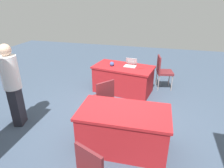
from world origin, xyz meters
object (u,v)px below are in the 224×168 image
object	(u,v)px
table_mid_right	(124,129)
scissors_red	(141,68)
table_foreground	(123,79)
laptop_silver	(131,65)
chair_tucked_right	(163,70)
person_presenter	(12,82)
yarn_ball	(112,64)
chair_tucked_left	(102,97)

from	to	relation	value
table_mid_right	scissors_red	distance (m)	2.24
table_foreground	laptop_silver	world-z (taller)	laptop_silver
table_mid_right	table_foreground	bearing A→B (deg)	-77.87
scissors_red	table_mid_right	bearing A→B (deg)	52.21
chair_tucked_right	scissors_red	bearing A→B (deg)	-56.64
person_presenter	scissors_red	distance (m)	3.09
yarn_ball	scissors_red	bearing A→B (deg)	-179.84
table_foreground	person_presenter	xyz separation A→B (m)	(1.81, 2.12, 0.59)
yarn_ball	scissors_red	xyz separation A→B (m)	(-0.80, -0.00, -0.06)
table_mid_right	laptop_silver	size ratio (longest dim) A/B	4.60
person_presenter	scissors_red	xyz separation A→B (m)	(-2.28, -2.07, -0.21)
table_mid_right	chair_tucked_left	xyz separation A→B (m)	(0.62, -0.74, 0.17)
table_mid_right	yarn_ball	size ratio (longest dim) A/B	13.14
yarn_ball	chair_tucked_right	bearing A→B (deg)	-157.31
laptop_silver	scissors_red	xyz separation A→B (m)	(-0.30, 0.13, -0.04)
person_presenter	laptop_silver	xyz separation A→B (m)	(-1.99, -2.20, -0.17)
table_mid_right	person_presenter	size ratio (longest dim) A/B	0.91
chair_tucked_left	yarn_ball	bearing A→B (deg)	46.45
table_foreground	scissors_red	xyz separation A→B (m)	(-0.48, 0.05, 0.38)
chair_tucked_left	person_presenter	distance (m)	1.82
laptop_silver	yarn_ball	distance (m)	0.52
yarn_ball	scissors_red	distance (m)	0.80
chair_tucked_left	yarn_ball	world-z (taller)	chair_tucked_left
table_mid_right	laptop_silver	world-z (taller)	laptop_silver
chair_tucked_right	scissors_red	world-z (taller)	chair_tucked_right
chair_tucked_left	person_presenter	world-z (taller)	person_presenter
table_foreground	chair_tucked_left	bearing A→B (deg)	84.77
scissors_red	person_presenter	bearing A→B (deg)	4.24
person_presenter	scissors_red	size ratio (longest dim) A/B	9.61
person_presenter	yarn_ball	world-z (taller)	person_presenter
chair_tucked_left	chair_tucked_right	bearing A→B (deg)	9.20
table_mid_right	chair_tucked_right	distance (m)	2.85
chair_tucked_right	chair_tucked_left	bearing A→B (deg)	-41.66
laptop_silver	table_foreground	bearing A→B (deg)	30.15
chair_tucked_left	yarn_ball	xyz separation A→B (m)	(0.18, -1.47, 0.27)
chair_tucked_right	yarn_ball	distance (m)	1.51
table_mid_right	chair_tucked_left	size ratio (longest dim) A/B	1.66
person_presenter	table_mid_right	bearing A→B (deg)	72.40
chair_tucked_right	person_presenter	distance (m)	3.92
table_mid_right	chair_tucked_right	world-z (taller)	chair_tucked_right
table_foreground	yarn_ball	distance (m)	0.54
chair_tucked_left	chair_tucked_right	xyz separation A→B (m)	(-1.19, -2.04, 0.02)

